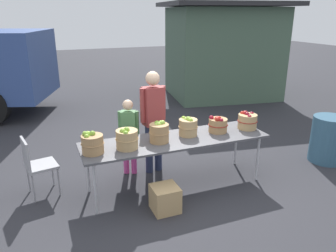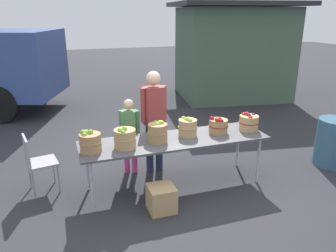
# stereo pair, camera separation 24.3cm
# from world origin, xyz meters

# --- Properties ---
(ground_plane) EXTENTS (40.00, 40.00, 0.00)m
(ground_plane) POSITION_xyz_m (0.00, 0.00, 0.00)
(ground_plane) COLOR #2D2D33
(market_table) EXTENTS (2.70, 0.76, 0.75)m
(market_table) POSITION_xyz_m (0.00, 0.00, 0.71)
(market_table) COLOR #4C4C51
(market_table) RESTS_ON ground
(apple_basket_green_0) EXTENTS (0.30, 0.30, 0.29)m
(apple_basket_green_0) POSITION_xyz_m (-1.19, -0.06, 0.89)
(apple_basket_green_0) COLOR #A87F51
(apple_basket_green_0) RESTS_ON market_table
(apple_basket_green_1) EXTENTS (0.31, 0.31, 0.30)m
(apple_basket_green_1) POSITION_xyz_m (-0.74, -0.08, 0.89)
(apple_basket_green_1) COLOR tan
(apple_basket_green_1) RESTS_ON market_table
(apple_basket_green_2) EXTENTS (0.29, 0.29, 0.30)m
(apple_basket_green_2) POSITION_xyz_m (-0.26, -0.01, 0.89)
(apple_basket_green_2) COLOR #A87F51
(apple_basket_green_2) RESTS_ON market_table
(apple_basket_green_3) EXTENTS (0.29, 0.29, 0.29)m
(apple_basket_green_3) POSITION_xyz_m (0.23, 0.07, 0.89)
(apple_basket_green_3) COLOR tan
(apple_basket_green_3) RESTS_ON market_table
(apple_basket_red_0) EXTENTS (0.30, 0.30, 0.26)m
(apple_basket_red_0) POSITION_xyz_m (0.70, 0.04, 0.87)
(apple_basket_red_0) COLOR #A87F51
(apple_basket_red_0) RESTS_ON market_table
(apple_basket_red_1) EXTENTS (0.31, 0.31, 0.28)m
(apple_basket_red_1) POSITION_xyz_m (1.21, 0.00, 0.88)
(apple_basket_red_1) COLOR tan
(apple_basket_red_1) RESTS_ON market_table
(vendor_adult) EXTENTS (0.43, 0.26, 1.64)m
(vendor_adult) POSITION_xyz_m (-0.13, 0.59, 0.96)
(vendor_adult) COLOR #262D4C
(vendor_adult) RESTS_ON ground
(child_customer) EXTENTS (0.30, 0.23, 1.22)m
(child_customer) POSITION_xyz_m (-0.52, 0.65, 0.72)
(child_customer) COLOR #CC3F8C
(child_customer) RESTS_ON ground
(food_kiosk) EXTENTS (3.91, 3.41, 2.74)m
(food_kiosk) POSITION_xyz_m (3.55, 4.74, 1.38)
(food_kiosk) COLOR #47604C
(food_kiosk) RESTS_ON ground
(folding_chair) EXTENTS (0.47, 0.47, 0.86)m
(folding_chair) POSITION_xyz_m (-1.90, 0.48, 0.51)
(folding_chair) COLOR #99999E
(folding_chair) RESTS_ON ground
(trash_barrel) EXTENTS (0.58, 0.58, 0.80)m
(trash_barrel) POSITION_xyz_m (2.78, -0.17, 0.40)
(trash_barrel) COLOR #335972
(trash_barrel) RESTS_ON ground
(produce_crate) EXTENTS (0.34, 0.34, 0.34)m
(produce_crate) POSITION_xyz_m (-0.38, -0.55, 0.17)
(produce_crate) COLOR tan
(produce_crate) RESTS_ON ground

